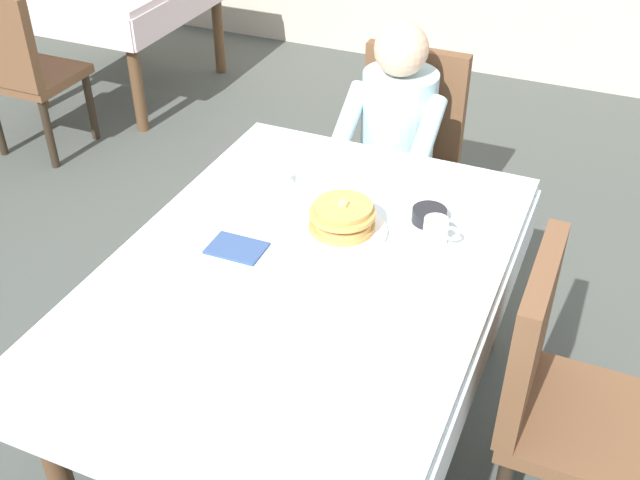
# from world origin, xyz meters

# --- Properties ---
(ground_plane) EXTENTS (14.00, 14.00, 0.00)m
(ground_plane) POSITION_xyz_m (0.00, 0.00, 0.00)
(ground_plane) COLOR #474C47
(dining_table_main) EXTENTS (1.12, 1.52, 0.74)m
(dining_table_main) POSITION_xyz_m (0.00, 0.00, 0.65)
(dining_table_main) COLOR silver
(dining_table_main) RESTS_ON ground
(chair_diner) EXTENTS (0.44, 0.45, 0.93)m
(chair_diner) POSITION_xyz_m (-0.06, 1.17, 0.53)
(chair_diner) COLOR brown
(chair_diner) RESTS_ON ground
(diner_person) EXTENTS (0.40, 0.43, 1.12)m
(diner_person) POSITION_xyz_m (-0.06, 1.01, 0.67)
(diner_person) COLOR silver
(diner_person) RESTS_ON ground
(chair_right_side) EXTENTS (0.45, 0.44, 0.93)m
(chair_right_side) POSITION_xyz_m (0.77, 0.00, 0.53)
(chair_right_side) COLOR brown
(chair_right_side) RESTS_ON ground
(plate_breakfast) EXTENTS (0.28, 0.28, 0.02)m
(plate_breakfast) POSITION_xyz_m (0.04, 0.18, 0.75)
(plate_breakfast) COLOR white
(plate_breakfast) RESTS_ON dining_table_main
(breakfast_stack) EXTENTS (0.21, 0.22, 0.10)m
(breakfast_stack) POSITION_xyz_m (0.04, 0.18, 0.80)
(breakfast_stack) COLOR tan
(breakfast_stack) RESTS_ON plate_breakfast
(cup_coffee) EXTENTS (0.11, 0.08, 0.08)m
(cup_coffee) POSITION_xyz_m (0.32, 0.24, 0.78)
(cup_coffee) COLOR white
(cup_coffee) RESTS_ON dining_table_main
(bowl_butter) EXTENTS (0.11, 0.11, 0.04)m
(bowl_butter) POSITION_xyz_m (0.27, 0.35, 0.76)
(bowl_butter) COLOR black
(bowl_butter) RESTS_ON dining_table_main
(syrup_pitcher) EXTENTS (0.08, 0.08, 0.07)m
(syrup_pitcher) POSITION_xyz_m (-0.25, 0.37, 0.78)
(syrup_pitcher) COLOR silver
(syrup_pitcher) RESTS_ON dining_table_main
(fork_left_of_plate) EXTENTS (0.02, 0.18, 0.00)m
(fork_left_of_plate) POSITION_xyz_m (-0.15, 0.16, 0.74)
(fork_left_of_plate) COLOR silver
(fork_left_of_plate) RESTS_ON dining_table_main
(knife_right_of_plate) EXTENTS (0.02, 0.20, 0.00)m
(knife_right_of_plate) POSITION_xyz_m (0.23, 0.16, 0.74)
(knife_right_of_plate) COLOR silver
(knife_right_of_plate) RESTS_ON dining_table_main
(spoon_near_edge) EXTENTS (0.15, 0.02, 0.00)m
(spoon_near_edge) POSITION_xyz_m (-0.00, -0.12, 0.74)
(spoon_near_edge) COLOR silver
(spoon_near_edge) RESTS_ON dining_table_main
(napkin_folded) EXTENTS (0.17, 0.12, 0.01)m
(napkin_folded) POSITION_xyz_m (-0.22, -0.03, 0.74)
(napkin_folded) COLOR #334C7F
(napkin_folded) RESTS_ON dining_table_main
(background_chair_empty) EXTENTS (0.44, 0.45, 0.93)m
(background_chair_empty) POSITION_xyz_m (-2.20, 1.22, 0.53)
(background_chair_empty) COLOR brown
(background_chair_empty) RESTS_ON ground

